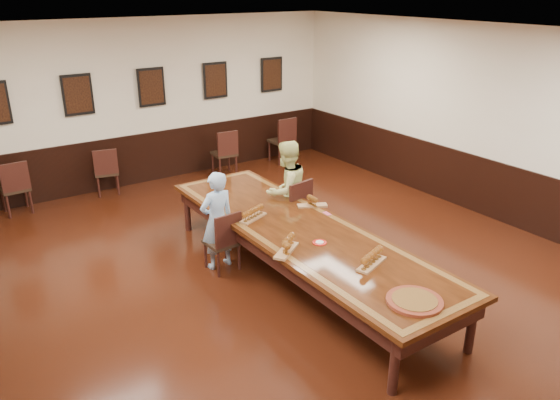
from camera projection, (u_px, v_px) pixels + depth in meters
floor at (300, 279)px, 7.48m from camera, size 8.00×10.00×0.02m
ceiling at (304, 36)px, 6.29m from camera, size 8.00×10.00×0.02m
wall_back at (151, 102)px, 10.74m from camera, size 8.00×0.02×3.20m
wall_right at (498, 125)px, 8.99m from camera, size 0.02×10.00×3.20m
chair_man at (222, 240)px, 7.59m from camera, size 0.45×0.48×0.89m
chair_woman at (291, 209)px, 8.48m from camera, size 0.55×0.58×1.01m
spare_chair_a at (14, 187)px, 9.47m from camera, size 0.47×0.51×0.97m
spare_chair_b at (106, 171)px, 10.36m from camera, size 0.52×0.55×0.92m
spare_chair_c at (224, 152)px, 11.41m from camera, size 0.49×0.53×0.97m
spare_chair_d at (282, 139)px, 12.23m from camera, size 0.49×0.53×1.03m
person_man at (217, 220)px, 7.56m from camera, size 0.54×0.38×1.42m
person_woman at (286, 190)px, 8.45m from camera, size 0.87×0.73×1.57m
pink_phone at (327, 214)px, 7.67m from camera, size 0.08×0.14×0.01m
wainscoting at (301, 246)px, 7.30m from camera, size 8.00×10.00×1.00m
conference_table at (301, 239)px, 7.25m from camera, size 1.40×5.00×0.76m
posters at (151, 87)px, 10.57m from camera, size 6.14×0.04×0.74m
flight_a at (253, 214)px, 7.48m from camera, size 0.47×0.29×0.17m
flight_b at (312, 202)px, 7.91m from camera, size 0.44×0.31×0.16m
flight_c at (287, 245)px, 6.57m from camera, size 0.48×0.39×0.18m
flight_d at (372, 259)px, 6.25m from camera, size 0.51×0.30×0.18m
red_plate_grp at (320, 243)px, 6.80m from camera, size 0.18×0.18×0.02m
carved_platter at (414, 301)px, 5.53m from camera, size 0.62×0.62×0.05m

